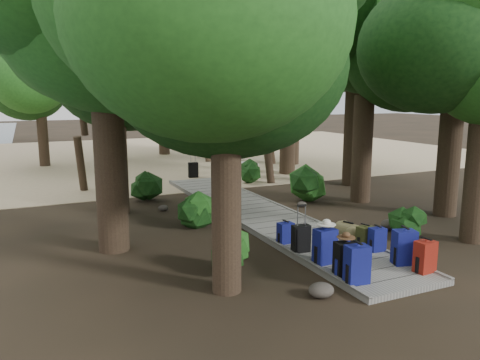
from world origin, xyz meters
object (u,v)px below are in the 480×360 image
duffel_right_khaki (348,231)px  suitcase_on_boardwalk (301,238)px  backpack_right_b (404,245)px  sun_lounger (247,161)px  backpack_left_a (357,262)px  lone_suitcase_on_sand (193,170)px  kayak (111,173)px  backpack_left_c (325,244)px  backpack_right_d (365,236)px  backpack_right_a (425,255)px  backpack_right_c (377,238)px  backpack_left_b (345,257)px  backpack_left_d (286,232)px

duffel_right_khaki → suitcase_on_boardwalk: size_ratio=0.93×
backpack_right_b → sun_lounger: 13.95m
backpack_left_a → suitcase_on_boardwalk: (-0.01, 1.89, -0.09)m
backpack_left_a → backpack_right_b: bearing=21.5°
lone_suitcase_on_sand → sun_lounger: size_ratio=0.36×
backpack_left_a → kayak: backpack_left_a is taller
suitcase_on_boardwalk → sun_lounger: suitcase_on_boardwalk is taller
backpack_left_c → backpack_right_d: size_ratio=1.49×
backpack_right_b → backpack_left_c: bearing=169.0°
sun_lounger → backpack_right_a: bearing=-109.6°
backpack_right_c → suitcase_on_boardwalk: (-1.55, 0.64, 0.01)m
backpack_left_c → backpack_right_c: bearing=2.8°
backpack_left_b → backpack_right_b: size_ratio=0.92×
duffel_right_khaki → sun_lounger: sun_lounger is taller
backpack_left_d → backpack_right_d: backpack_right_d is taller
backpack_left_c → suitcase_on_boardwalk: backpack_left_c is taller
sun_lounger → suitcase_on_boardwalk: bearing=-118.2°
backpack_left_b → duffel_right_khaki: backpack_left_b is taller
backpack_left_b → suitcase_on_boardwalk: 1.49m
backpack_right_a → duffel_right_khaki: bearing=85.0°
backpack_right_b → duffel_right_khaki: bearing=104.3°
backpack_left_a → duffel_right_khaki: backpack_left_a is taller
kayak → backpack_left_d: bearing=-81.3°
backpack_left_d → backpack_left_a: bearing=-93.0°
backpack_right_c → lone_suitcase_on_sand: bearing=95.9°
backpack_right_a → backpack_right_c: bearing=84.7°
backpack_right_b → backpack_left_d: bearing=139.8°
duffel_right_khaki → sun_lounger: size_ratio=0.31×
backpack_left_c → backpack_left_d: 1.48m
backpack_left_d → sun_lounger: (4.48, 11.43, -0.08)m
backpack_right_d → lone_suitcase_on_sand: size_ratio=0.83×
backpack_left_a → backpack_left_c: 1.10m
backpack_right_b → suitcase_on_boardwalk: 2.12m
backpack_left_a → backpack_right_a: size_ratio=1.14×
backpack_left_a → kayak: size_ratio=0.25×
sun_lounger → lone_suitcase_on_sand: bearing=-160.9°
backpack_right_c → kayak: size_ratio=0.18×
backpack_left_c → kayak: 13.01m
duffel_right_khaki → sun_lounger: bearing=59.0°
backpack_left_d → suitcase_on_boardwalk: suitcase_on_boardwalk is taller
backpack_left_c → duffel_right_khaki: bearing=35.4°
kayak → sun_lounger: 6.56m
backpack_left_c → lone_suitcase_on_sand: size_ratio=1.23×
backpack_right_b → backpack_right_d: size_ratio=1.47×
backpack_left_a → backpack_left_b: bearing=91.3°
duffel_right_khaki → backpack_left_d: bearing=151.2°
backpack_right_a → backpack_right_c: 1.36m
backpack_left_d → sun_lounger: bearing=65.7°
duffel_right_khaki → backpack_right_b: bearing=-108.4°
backpack_left_c → kayak: backpack_left_c is taller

